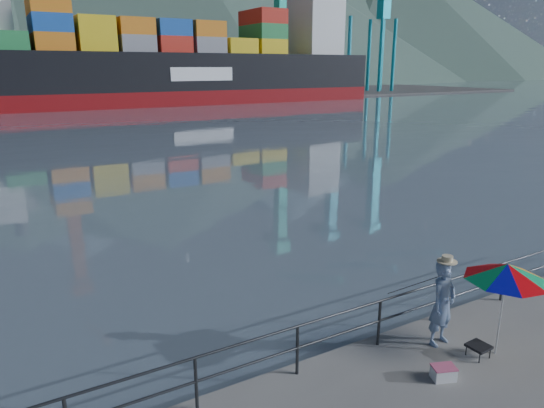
{
  "coord_description": "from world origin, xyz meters",
  "views": [
    {
      "loc": [
        -5.36,
        -4.93,
        5.58
      ],
      "look_at": [
        0.93,
        6.0,
        2.0
      ],
      "focal_mm": 32.0,
      "sensor_mm": 36.0,
      "label": 1
    }
  ],
  "objects_px": {
    "cooler_bag": "(443,373)",
    "container_ship": "(199,65)",
    "beach_umbrella": "(507,272)",
    "fisherman": "(443,304)"
  },
  "relations": [
    {
      "from": "cooler_bag",
      "to": "container_ship",
      "type": "height_order",
      "value": "container_ship"
    },
    {
      "from": "beach_umbrella",
      "to": "cooler_bag",
      "type": "relative_size",
      "value": 4.72
    },
    {
      "from": "beach_umbrella",
      "to": "container_ship",
      "type": "distance_m",
      "value": 75.18
    },
    {
      "from": "beach_umbrella",
      "to": "container_ship",
      "type": "xyz_separation_m",
      "value": [
        22.34,
        71.67,
        4.02
      ]
    },
    {
      "from": "fisherman",
      "to": "beach_umbrella",
      "type": "xyz_separation_m",
      "value": [
        0.69,
        -0.84,
        0.87
      ]
    },
    {
      "from": "cooler_bag",
      "to": "beach_umbrella",
      "type": "bearing_deg",
      "value": 23.57
    },
    {
      "from": "fisherman",
      "to": "cooler_bag",
      "type": "bearing_deg",
      "value": -142.83
    },
    {
      "from": "container_ship",
      "to": "fisherman",
      "type": "bearing_deg",
      "value": -108.01
    },
    {
      "from": "fisherman",
      "to": "cooler_bag",
      "type": "xyz_separation_m",
      "value": [
        -0.9,
        -0.9,
        -0.79
      ]
    },
    {
      "from": "cooler_bag",
      "to": "container_ship",
      "type": "relative_size",
      "value": 0.01
    }
  ]
}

